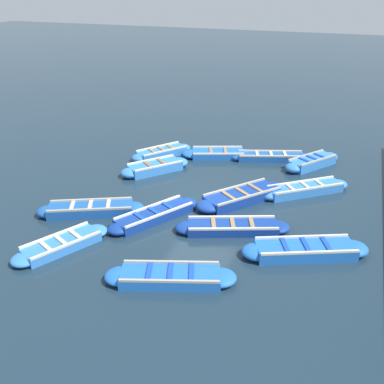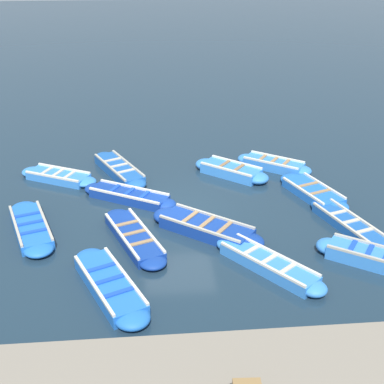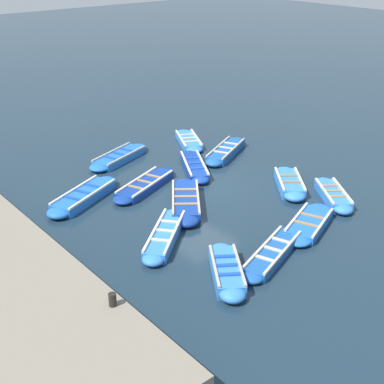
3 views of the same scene
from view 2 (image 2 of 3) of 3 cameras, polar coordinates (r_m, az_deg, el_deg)
ground_plane at (r=18.34m, az=-1.46°, el=-2.21°), size 120.00×120.00×0.00m
boat_outer_left at (r=19.86m, az=12.79°, el=-0.03°), size 3.52×2.11×0.37m
boat_broadside at (r=15.48m, az=8.16°, el=-7.66°), size 3.42×2.95×0.41m
boat_inner_gap at (r=21.83m, az=8.71°, el=2.92°), size 2.44×3.00×0.42m
boat_end_of_row at (r=16.74m, az=-6.21°, el=-4.80°), size 3.91×2.17×0.36m
boat_centre at (r=17.89m, az=-16.81°, el=-3.63°), size 3.83×2.08×0.38m
boat_mid_row at (r=19.20m, az=-6.72°, el=-0.44°), size 2.49×3.56×0.39m
boat_drifting at (r=21.24m, az=-14.06°, el=1.61°), size 2.21×3.27×0.36m
boat_tucked at (r=21.32m, az=-7.78°, el=2.38°), size 3.80×2.39×0.42m
boat_outer_right at (r=14.67m, az=-8.76°, el=-9.83°), size 3.98×2.43×0.43m
boat_alongside at (r=16.43m, az=18.30°, el=-6.57°), size 2.41×2.99×0.47m
boat_far_corner at (r=18.00m, az=16.51°, el=-3.44°), size 3.82×1.91×0.35m
boat_near_quay at (r=21.04m, az=4.20°, el=2.27°), size 2.69×3.01×0.45m
boat_stern_in at (r=17.03m, az=1.56°, el=-3.87°), size 3.20×3.72×0.45m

